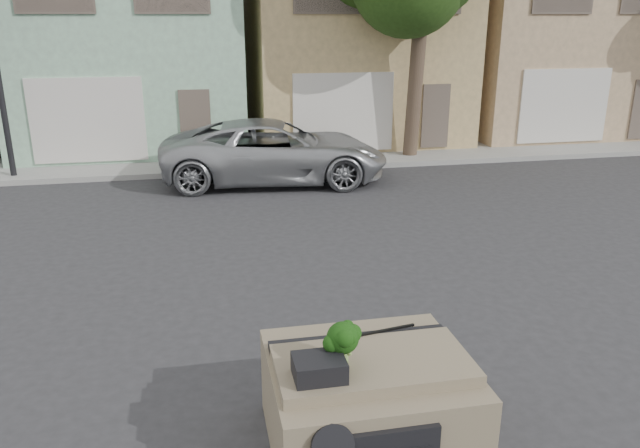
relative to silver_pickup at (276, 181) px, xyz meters
name	(u,v)px	position (x,y,z in m)	size (l,w,h in m)	color
ground_plane	(313,317)	(-0.50, -8.10, 0.00)	(120.00, 120.00, 0.00)	#303033
sidewalk	(249,160)	(-0.50, 2.40, 0.07)	(40.00, 3.00, 0.15)	gray
townhouse_mint	(130,31)	(-4.00, 6.40, 3.77)	(7.20, 8.20, 7.55)	#95C1A1
townhouse_tan	(347,30)	(3.50, 6.40, 3.77)	(7.20, 8.20, 7.55)	tan
townhouse_beige	(537,29)	(11.00, 6.40, 3.77)	(7.20, 8.20, 7.55)	tan
silver_pickup	(276,181)	(0.00, 0.00, 0.00)	(2.77, 6.00, 1.67)	#A4A7AA
tree_near	(419,17)	(4.50, 1.70, 4.25)	(4.40, 4.00, 8.50)	#234013
car_dashboard	(368,400)	(-0.50, -11.10, 0.56)	(2.00, 1.80, 1.12)	#796B53
instrument_hump	(319,368)	(-1.08, -11.45, 1.22)	(0.48, 0.38, 0.20)	black
wiper_arm	(385,330)	(-0.22, -10.72, 1.13)	(0.70, 0.03, 0.02)	black
broccoli	(343,344)	(-0.82, -11.28, 1.35)	(0.37, 0.37, 0.46)	black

